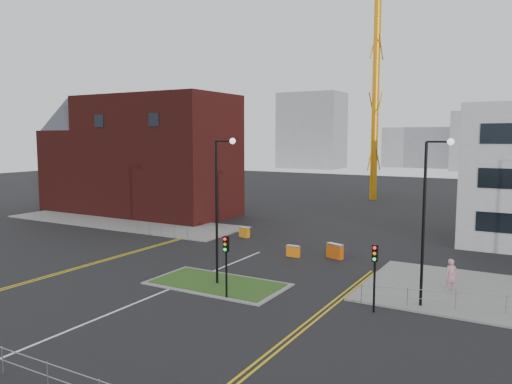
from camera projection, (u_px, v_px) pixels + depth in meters
ground at (97, 319)px, 25.44m from camera, size 200.00×200.00×0.00m
pavement_left at (122, 222)px, 54.27m from camera, size 28.00×8.00×0.12m
island_kerb at (217, 284)px, 31.36m from camera, size 8.60×4.60×0.08m
grass_island at (217, 284)px, 31.36m from camera, size 8.00×4.00×0.12m
brick_building at (138, 157)px, 60.16m from camera, size 24.20×10.07×14.24m
tower_crane at (419, 2)px, 69.33m from camera, size 51.66×13.83×40.57m
streetlamp_island at (219, 200)px, 30.66m from camera, size 1.46×0.36×9.18m
streetlamp_right_near at (428, 209)px, 26.48m from camera, size 1.46×0.36×9.18m
traffic_light_island at (226, 255)px, 28.35m from camera, size 0.28×0.33×3.65m
traffic_light_right at (375, 265)px, 26.14m from camera, size 0.28×0.33×3.65m
railing_left at (162, 229)px, 46.32m from camera, size 6.05×0.05×1.10m
centre_line at (125, 307)px, 27.17m from camera, size 0.15×30.00×0.01m
yellow_left_a at (114, 257)px, 38.50m from camera, size 0.12×24.00×0.01m
yellow_left_b at (117, 258)px, 38.36m from camera, size 0.12×24.00×0.01m
yellow_right_a at (315, 315)px, 25.95m from camera, size 0.12×20.00×0.01m
yellow_right_b at (321, 316)px, 25.80m from camera, size 0.12×20.00×0.01m
skyline_a at (312, 131)px, 147.53m from camera, size 18.00×12.00×22.00m
skyline_b at (501, 141)px, 131.89m from camera, size 24.00×12.00×16.00m
skyline_d at (436, 147)px, 149.60m from camera, size 30.00×12.00×12.00m
pedestrian at (451, 276)px, 29.76m from camera, size 0.87×0.83×2.01m
barrier_left at (244, 232)px, 46.05m from camera, size 1.19×0.70×0.95m
barrier_mid at (293, 251)px, 38.59m from camera, size 1.06×0.38×0.89m
barrier_right at (335, 250)px, 38.05m from camera, size 1.43×0.91×1.14m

